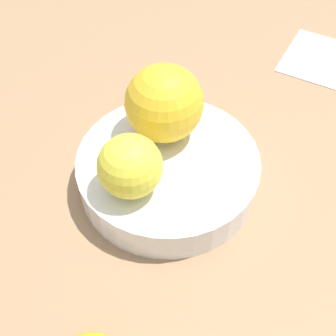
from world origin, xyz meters
The scene contains 5 objects.
ground_plane centered at (0.00, 0.00, -1.00)cm, with size 110.00×110.00×2.00cm, color #997551.
fruit_bowl centered at (0.00, 0.00, 1.85)cm, with size 19.09×19.09×3.91cm.
orange_in_bowl_0 centered at (0.94, -3.75, 7.98)cm, with size 8.14×8.14×8.14cm, color yellow.
orange_in_bowl_1 centered at (2.94, 4.13, 7.00)cm, with size 6.18×6.18×6.18cm, color yellow.
folded_napkin centered at (-19.27, -24.70, 0.15)cm, with size 11.51×11.51×0.30cm, color white.
Camera 1 is at (-4.14, 29.05, 37.55)cm, focal length 46.36 mm.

